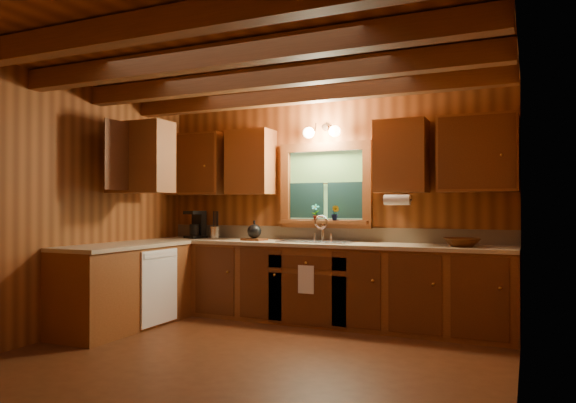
% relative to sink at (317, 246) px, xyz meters
% --- Properties ---
extents(room, '(4.20, 4.20, 4.20)m').
position_rel_sink_xyz_m(room, '(0.00, -1.60, 0.44)').
color(room, '#4B2612').
rests_on(room, ground).
extents(ceiling_beams, '(4.20, 2.54, 0.18)m').
position_rel_sink_xyz_m(ceiling_beams, '(0.00, -1.60, 1.63)').
color(ceiling_beams, brown).
rests_on(ceiling_beams, room).
extents(base_cabinets, '(4.20, 2.22, 0.86)m').
position_rel_sink_xyz_m(base_cabinets, '(-0.49, -0.32, -0.43)').
color(base_cabinets, brown).
rests_on(base_cabinets, ground).
extents(countertop, '(4.20, 2.24, 0.04)m').
position_rel_sink_xyz_m(countertop, '(-0.48, -0.31, 0.02)').
color(countertop, tan).
rests_on(countertop, base_cabinets).
extents(backsplash, '(4.20, 0.02, 0.16)m').
position_rel_sink_xyz_m(backsplash, '(0.00, 0.28, 0.12)').
color(backsplash, tan).
rests_on(backsplash, room).
extents(dishwasher_panel, '(0.02, 0.60, 0.80)m').
position_rel_sink_xyz_m(dishwasher_panel, '(-1.47, -0.92, -0.43)').
color(dishwasher_panel, white).
rests_on(dishwasher_panel, base_cabinets).
extents(upper_cabinets, '(4.19, 1.77, 0.78)m').
position_rel_sink_xyz_m(upper_cabinets, '(-0.56, -0.18, 0.98)').
color(upper_cabinets, brown).
rests_on(upper_cabinets, room).
extents(window, '(1.12, 0.08, 1.00)m').
position_rel_sink_xyz_m(window, '(0.00, 0.26, 0.67)').
color(window, brown).
rests_on(window, room).
extents(window_sill, '(1.06, 0.14, 0.04)m').
position_rel_sink_xyz_m(window_sill, '(0.00, 0.22, 0.26)').
color(window_sill, brown).
rests_on(window_sill, room).
extents(wall_sconce, '(0.45, 0.21, 0.17)m').
position_rel_sink_xyz_m(wall_sconce, '(0.00, 0.14, 1.31)').
color(wall_sconce, black).
rests_on(wall_sconce, room).
extents(paper_towel_roll, '(0.27, 0.11, 0.11)m').
position_rel_sink_xyz_m(paper_towel_roll, '(0.92, -0.07, 0.51)').
color(paper_towel_roll, white).
rests_on(paper_towel_roll, upper_cabinets).
extents(dish_towel, '(0.18, 0.01, 0.30)m').
position_rel_sink_xyz_m(dish_towel, '(0.00, -0.34, -0.34)').
color(dish_towel, white).
rests_on(dish_towel, base_cabinets).
extents(sink, '(0.82, 0.48, 0.43)m').
position_rel_sink_xyz_m(sink, '(0.00, 0.00, 0.00)').
color(sink, silver).
rests_on(sink, countertop).
extents(coffee_maker, '(0.19, 0.25, 0.35)m').
position_rel_sink_xyz_m(coffee_maker, '(-1.67, 0.08, 0.21)').
color(coffee_maker, black).
rests_on(coffee_maker, countertop).
extents(utensil_crock, '(0.12, 0.12, 0.34)m').
position_rel_sink_xyz_m(utensil_crock, '(-1.39, 0.06, 0.13)').
color(utensil_crock, silver).
rests_on(utensil_crock, countertop).
extents(cutting_board, '(0.30, 0.24, 0.02)m').
position_rel_sink_xyz_m(cutting_board, '(-0.78, -0.04, 0.06)').
color(cutting_board, '#4F2711').
rests_on(cutting_board, countertop).
extents(teakettle, '(0.17, 0.17, 0.21)m').
position_rel_sink_xyz_m(teakettle, '(-0.78, -0.04, 0.15)').
color(teakettle, black).
rests_on(teakettle, cutting_board).
extents(wicker_basket, '(0.44, 0.44, 0.09)m').
position_rel_sink_xyz_m(wicker_basket, '(1.56, -0.05, 0.09)').
color(wicker_basket, '#48230C').
rests_on(wicker_basket, countertop).
extents(potted_plant_left, '(0.11, 0.08, 0.19)m').
position_rel_sink_xyz_m(potted_plant_left, '(-0.10, 0.20, 0.38)').
color(potted_plant_left, '#4F2711').
rests_on(potted_plant_left, window_sill).
extents(potted_plant_right, '(0.11, 0.10, 0.17)m').
position_rel_sink_xyz_m(potted_plant_right, '(0.15, 0.18, 0.37)').
color(potted_plant_right, '#4F2711').
rests_on(potted_plant_right, window_sill).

